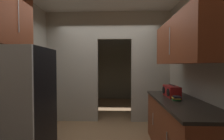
{
  "coord_description": "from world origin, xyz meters",
  "views": [
    {
      "loc": [
        0.27,
        -2.75,
        1.47
      ],
      "look_at": [
        0.14,
        0.77,
        1.36
      ],
      "focal_mm": 25.2,
      "sensor_mm": 36.0,
      "label": 1
    }
  ],
  "objects": [
    {
      "name": "kitchen_flank_right",
      "position": [
        1.65,
        -0.57,
        1.42
      ],
      "size": [
        0.1,
        3.86,
        2.84
      ],
      "primitive_type": "cube",
      "color": "#ADA899",
      "rests_on": "ground"
    },
    {
      "name": "kitchen_partition",
      "position": [
        -0.05,
        1.36,
        1.51
      ],
      "size": [
        3.19,
        0.12,
        2.84
      ],
      "color": "#ADA899",
      "rests_on": "ground"
    },
    {
      "name": "refrigerator",
      "position": [
        -1.17,
        -0.51,
        0.86
      ],
      "size": [
        0.79,
        0.79,
        1.72
      ],
      "color": "black",
      "rests_on": "ground"
    },
    {
      "name": "book_stack",
      "position": [
        1.19,
        -0.25,
        0.95
      ],
      "size": [
        0.15,
        0.17,
        0.07
      ],
      "color": "#388C47",
      "rests_on": "lower_cabinet_run"
    },
    {
      "name": "upper_cabinet_fridgeside",
      "position": [
        -1.42,
        -0.4,
        2.29
      ],
      "size": [
        0.36,
        0.87,
        1.07
      ],
      "color": "brown"
    },
    {
      "name": "boombox",
      "position": [
        1.22,
        0.05,
        1.01
      ],
      "size": [
        0.2,
        0.42,
        0.22
      ],
      "color": "maroon",
      "rests_on": "lower_cabinet_run"
    },
    {
      "name": "adjoining_room_shell",
      "position": [
        0.0,
        3.28,
        1.42
      ],
      "size": [
        3.19,
        2.87,
        2.84
      ],
      "color": "gray",
      "rests_on": "ground"
    },
    {
      "name": "lower_cabinet_run",
      "position": [
        1.25,
        -0.28,
        0.46
      ],
      "size": [
        0.69,
        1.86,
        0.91
      ],
      "color": "brown",
      "rests_on": "ground"
    },
    {
      "name": "upper_cabinet_counterside",
      "position": [
        1.25,
        -0.28,
        1.85
      ],
      "size": [
        0.36,
        1.68,
        0.7
      ],
      "color": "brown"
    }
  ]
}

